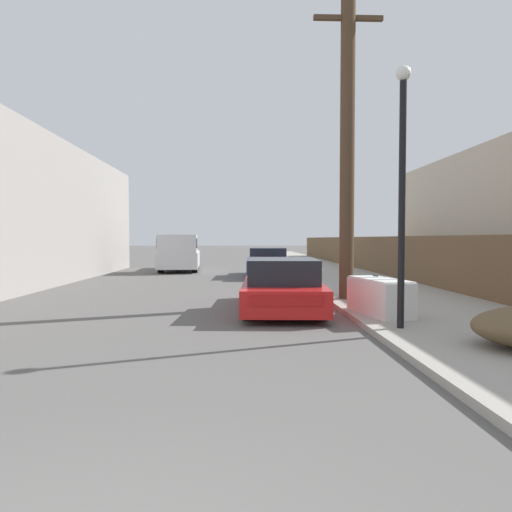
{
  "coord_description": "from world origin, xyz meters",
  "views": [
    {
      "loc": [
        0.89,
        -1.75,
        1.7
      ],
      "look_at": [
        1.37,
        11.41,
        1.19
      ],
      "focal_mm": 32.0,
      "sensor_mm": 36.0,
      "label": 1
    }
  ],
  "objects_px": {
    "parked_sports_car_red": "(282,287)",
    "street_lamp": "(402,177)",
    "pickup_truck": "(179,253)",
    "discarded_fridge": "(379,296)",
    "car_parked_mid": "(267,263)",
    "utility_pole": "(347,142)"
  },
  "relations": [
    {
      "from": "discarded_fridge",
      "to": "street_lamp",
      "type": "bearing_deg",
      "value": -103.48
    },
    {
      "from": "street_lamp",
      "to": "utility_pole",
      "type": "bearing_deg",
      "value": 90.44
    },
    {
      "from": "pickup_truck",
      "to": "street_lamp",
      "type": "xyz_separation_m",
      "value": [
        5.96,
        -15.86,
        1.84
      ]
    },
    {
      "from": "parked_sports_car_red",
      "to": "pickup_truck",
      "type": "height_order",
      "value": "pickup_truck"
    },
    {
      "from": "parked_sports_car_red",
      "to": "pickup_truck",
      "type": "distance_m",
      "value": 13.7
    },
    {
      "from": "parked_sports_car_red",
      "to": "car_parked_mid",
      "type": "distance_m",
      "value": 9.66
    },
    {
      "from": "discarded_fridge",
      "to": "car_parked_mid",
      "type": "xyz_separation_m",
      "value": [
        -1.67,
        10.98,
        0.12
      ]
    },
    {
      "from": "parked_sports_car_red",
      "to": "street_lamp",
      "type": "relative_size",
      "value": 1.0
    },
    {
      "from": "car_parked_mid",
      "to": "pickup_truck",
      "type": "distance_m",
      "value": 5.55
    },
    {
      "from": "discarded_fridge",
      "to": "street_lamp",
      "type": "height_order",
      "value": "street_lamp"
    },
    {
      "from": "utility_pole",
      "to": "street_lamp",
      "type": "xyz_separation_m",
      "value": [
        0.03,
        -3.96,
        -1.44
      ]
    },
    {
      "from": "street_lamp",
      "to": "discarded_fridge",
      "type": "bearing_deg",
      "value": 86.76
    },
    {
      "from": "discarded_fridge",
      "to": "street_lamp",
      "type": "xyz_separation_m",
      "value": [
        -0.08,
        -1.49,
        2.29
      ]
    },
    {
      "from": "discarded_fridge",
      "to": "car_parked_mid",
      "type": "distance_m",
      "value": 11.11
    },
    {
      "from": "discarded_fridge",
      "to": "car_parked_mid",
      "type": "relative_size",
      "value": 0.4
    },
    {
      "from": "pickup_truck",
      "to": "street_lamp",
      "type": "distance_m",
      "value": 17.05
    },
    {
      "from": "parked_sports_car_red",
      "to": "car_parked_mid",
      "type": "relative_size",
      "value": 0.97
    },
    {
      "from": "pickup_truck",
      "to": "street_lamp",
      "type": "relative_size",
      "value": 1.17
    },
    {
      "from": "pickup_truck",
      "to": "street_lamp",
      "type": "height_order",
      "value": "street_lamp"
    },
    {
      "from": "parked_sports_car_red",
      "to": "street_lamp",
      "type": "bearing_deg",
      "value": -53.61
    },
    {
      "from": "utility_pole",
      "to": "parked_sports_car_red",
      "type": "bearing_deg",
      "value": -147.43
    },
    {
      "from": "parked_sports_car_red",
      "to": "utility_pole",
      "type": "distance_m",
      "value": 4.24
    }
  ]
}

